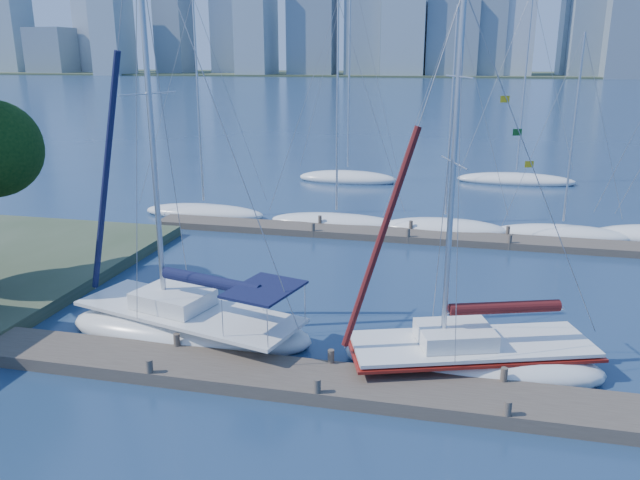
# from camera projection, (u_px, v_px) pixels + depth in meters

# --- Properties ---
(ground) EXTENTS (700.00, 700.00, 0.00)m
(ground) POSITION_uv_depth(u_px,v_px,m) (324.00, 389.00, 17.99)
(ground) COLOR #182C4D
(ground) RESTS_ON ground
(near_dock) EXTENTS (26.00, 2.00, 0.40)m
(near_dock) POSITION_uv_depth(u_px,v_px,m) (324.00, 383.00, 17.93)
(near_dock) COLOR #4A4136
(near_dock) RESTS_ON ground
(far_dock) EXTENTS (30.00, 1.80, 0.36)m
(far_dock) POSITION_uv_depth(u_px,v_px,m) (429.00, 237.00, 32.46)
(far_dock) COLOR #4A4136
(far_dock) RESTS_ON ground
(far_shore) EXTENTS (800.00, 100.00, 1.50)m
(far_shore) POSITION_uv_depth(u_px,v_px,m) (461.00, 75.00, 317.05)
(far_shore) COLOR #38472D
(far_shore) RESTS_ON ground
(sailboat_navy) EXTENTS (9.04, 4.91, 14.51)m
(sailboat_navy) POSITION_uv_depth(u_px,v_px,m) (188.00, 307.00, 20.96)
(sailboat_navy) COLOR white
(sailboat_navy) RESTS_ON ground
(sailboat_maroon) EXTENTS (8.20, 4.91, 11.45)m
(sailboat_maroon) POSITION_uv_depth(u_px,v_px,m) (471.00, 342.00, 18.86)
(sailboat_maroon) COLOR white
(sailboat_maroon) RESTS_ON ground
(bg_boat_0) EXTENTS (7.76, 4.63, 12.76)m
(bg_boat_0) POSITION_uv_depth(u_px,v_px,m) (204.00, 212.00, 37.35)
(bg_boat_0) COLOR white
(bg_boat_0) RESTS_ON ground
(bg_boat_1) EXTENTS (7.84, 3.25, 12.30)m
(bg_boat_1) POSITION_uv_depth(u_px,v_px,m) (337.00, 222.00, 35.19)
(bg_boat_1) COLOR white
(bg_boat_1) RESTS_ON ground
(bg_boat_2) EXTENTS (7.12, 3.76, 12.03)m
(bg_boat_2) POSITION_uv_depth(u_px,v_px,m) (445.00, 228.00, 33.86)
(bg_boat_2) COLOR white
(bg_boat_2) RESTS_ON ground
(bg_boat_3) EXTENTS (7.25, 4.83, 10.68)m
(bg_boat_3) POSITION_uv_depth(u_px,v_px,m) (562.00, 234.00, 32.82)
(bg_boat_3) COLOR white
(bg_boat_3) RESTS_ON ground
(bg_boat_6) EXTENTS (7.64, 2.72, 15.95)m
(bg_boat_6) POSITION_uv_depth(u_px,v_px,m) (348.00, 177.00, 47.64)
(bg_boat_6) COLOR white
(bg_boat_6) RESTS_ON ground
(bg_boat_7) EXTENTS (8.98, 4.65, 14.13)m
(bg_boat_7) POSITION_uv_depth(u_px,v_px,m) (516.00, 180.00, 47.04)
(bg_boat_7) COLOR white
(bg_boat_7) RESTS_ON ground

